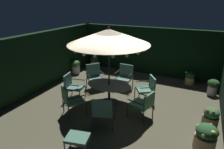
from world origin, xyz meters
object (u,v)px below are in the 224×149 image
object	(u,v)px
potted_plant_left_far	(213,86)
patio_chair_northeast	(71,98)
patio_chair_south	(147,87)
potted_plant_front_corner	(190,78)
patio_chair_north	(73,85)
potted_plant_back_center	(211,117)
potted_plant_back_right	(76,66)
ottoman_footrest	(78,138)
patio_chair_east	(103,110)
potted_plant_back_left	(206,137)
patio_chair_west	(95,75)
patio_chair_southeast	(143,103)
patio_chair_southwest	(125,75)
patio_umbrella	(109,37)
patio_dining_table	(109,89)
potted_plant_right_far	(95,62)

from	to	relation	value
potted_plant_left_far	patio_chair_northeast	bearing A→B (deg)	-139.19
patio_chair_south	potted_plant_front_corner	bearing A→B (deg)	59.91
patio_chair_north	patio_chair_northeast	xyz separation A→B (m)	(0.62, -0.92, 0.02)
potted_plant_back_center	patio_chair_northeast	bearing A→B (deg)	-162.86
potted_plant_back_center	potted_plant_front_corner	xyz separation A→B (m)	(-0.80, 2.99, -0.02)
potted_plant_back_right	patio_chair_south	bearing A→B (deg)	-15.43
ottoman_footrest	potted_plant_front_corner	world-z (taller)	potted_plant_front_corner
patio_chair_east	potted_plant_back_left	size ratio (longest dim) A/B	1.40
potted_plant_back_right	potted_plant_left_far	size ratio (longest dim) A/B	1.09
patio_chair_east	patio_chair_west	bearing A→B (deg)	125.88
patio_chair_southeast	patio_chair_southwest	world-z (taller)	patio_chair_southwest
potted_plant_back_center	patio_chair_southwest	bearing A→B (deg)	157.22
potted_plant_back_left	potted_plant_left_far	bearing A→B (deg)	86.49
patio_umbrella	ottoman_footrest	world-z (taller)	patio_umbrella
potted_plant_back_center	potted_plant_left_far	world-z (taller)	potted_plant_left_far
patio_chair_north	patio_chair_northeast	world-z (taller)	patio_chair_northeast
potted_plant_back_right	ottoman_footrest	bearing A→B (deg)	-53.26
patio_chair_southeast	potted_plant_back_center	bearing A→B (deg)	12.03
patio_chair_east	potted_plant_back_center	xyz separation A→B (m)	(2.80, 1.39, -0.26)
potted_plant_front_corner	patio_chair_north	bearing A→B (deg)	-139.31
patio_dining_table	ottoman_footrest	bearing A→B (deg)	-81.78
patio_chair_north	patio_chair_west	size ratio (longest dim) A/B	0.95
patio_dining_table	patio_chair_south	size ratio (longest dim) A/B	1.77
patio_chair_north	potted_plant_left_far	bearing A→B (deg)	29.12
ottoman_footrest	potted_plant_back_right	size ratio (longest dim) A/B	0.92
patio_umbrella	potted_plant_front_corner	size ratio (longest dim) A/B	4.73
potted_plant_back_left	potted_plant_left_far	xyz separation A→B (m)	(0.21, 3.37, -0.01)
patio_umbrella	patio_chair_south	bearing A→B (deg)	34.15
patio_chair_southeast	patio_chair_south	bearing A→B (deg)	99.74
patio_chair_north	patio_chair_southeast	distance (m)	2.76
potted_plant_left_far	potted_plant_front_corner	bearing A→B (deg)	142.73
patio_dining_table	patio_chair_southwest	xyz separation A→B (m)	(0.02, 1.42, 0.02)
patio_chair_north	potted_plant_back_left	bearing A→B (deg)	-9.07
potted_plant_back_center	potted_plant_front_corner	bearing A→B (deg)	105.05
patio_chair_northeast	potted_plant_front_corner	xyz separation A→B (m)	(3.24, 4.24, -0.28)
patio_dining_table	ottoman_footrest	world-z (taller)	patio_dining_table
patio_chair_northeast	patio_chair_southwest	size ratio (longest dim) A/B	1.01
potted_plant_back_left	potted_plant_front_corner	distance (m)	4.10
patio_chair_south	potted_plant_right_far	xyz separation A→B (m)	(-3.60, 2.26, -0.18)
potted_plant_right_far	potted_plant_back_right	distance (m)	1.23
patio_dining_table	potted_plant_back_center	bearing A→B (deg)	0.90
patio_chair_southwest	potted_plant_right_far	bearing A→B (deg)	146.23
ottoman_footrest	patio_chair_east	bearing A→B (deg)	82.89
patio_dining_table	patio_chair_south	bearing A→B (deg)	34.15
patio_chair_south	potted_plant_right_far	world-z (taller)	patio_chair_south
patio_chair_south	potted_plant_front_corner	world-z (taller)	patio_chair_south
patio_chair_southwest	potted_plant_back_right	size ratio (longest dim) A/B	1.45
patio_umbrella	patio_chair_northeast	world-z (taller)	patio_umbrella
potted_plant_back_center	potted_plant_back_right	bearing A→B (deg)	163.19
patio_chair_east	ottoman_footrest	xyz separation A→B (m)	(-0.13, -1.07, -0.23)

